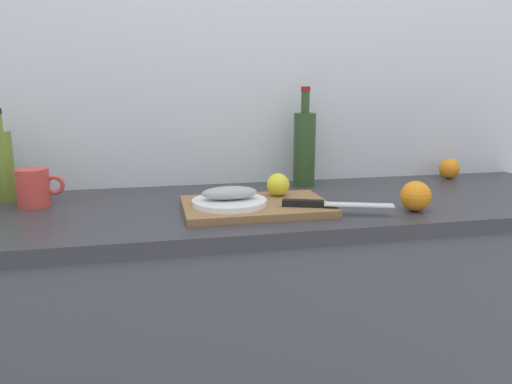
{
  "coord_description": "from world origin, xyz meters",
  "views": [
    {
      "loc": [
        -0.36,
        -1.33,
        1.23
      ],
      "look_at": [
        -0.09,
        -0.08,
        0.95
      ],
      "focal_mm": 33.84,
      "sensor_mm": 36.0,
      "label": 1
    }
  ],
  "objects_px": {
    "white_plate": "(229,202)",
    "olive_oil_bottle": "(2,164)",
    "cutting_board": "(256,206)",
    "wine_bottle": "(304,147)",
    "orange_0": "(449,169)",
    "coffee_mug_0": "(34,188)",
    "lemon_0": "(278,185)",
    "chef_knife": "(323,204)",
    "fish_fillet": "(229,193)"
  },
  "relations": [
    {
      "from": "white_plate",
      "to": "olive_oil_bottle",
      "type": "bearing_deg",
      "value": 156.31
    },
    {
      "from": "cutting_board",
      "to": "olive_oil_bottle",
      "type": "height_order",
      "value": "olive_oil_bottle"
    },
    {
      "from": "wine_bottle",
      "to": "orange_0",
      "type": "bearing_deg",
      "value": 0.69
    },
    {
      "from": "coffee_mug_0",
      "to": "cutting_board",
      "type": "bearing_deg",
      "value": -15.97
    },
    {
      "from": "white_plate",
      "to": "olive_oil_bottle",
      "type": "relative_size",
      "value": 0.74
    },
    {
      "from": "wine_bottle",
      "to": "orange_0",
      "type": "height_order",
      "value": "wine_bottle"
    },
    {
      "from": "lemon_0",
      "to": "orange_0",
      "type": "height_order",
      "value": "lemon_0"
    },
    {
      "from": "white_plate",
      "to": "orange_0",
      "type": "height_order",
      "value": "orange_0"
    },
    {
      "from": "cutting_board",
      "to": "chef_knife",
      "type": "bearing_deg",
      "value": -27.71
    },
    {
      "from": "fish_fillet",
      "to": "coffee_mug_0",
      "type": "bearing_deg",
      "value": 161.02
    },
    {
      "from": "cutting_board",
      "to": "chef_knife",
      "type": "height_order",
      "value": "chef_knife"
    },
    {
      "from": "wine_bottle",
      "to": "lemon_0",
      "type": "bearing_deg",
      "value": -124.01
    },
    {
      "from": "white_plate",
      "to": "wine_bottle",
      "type": "relative_size",
      "value": 0.61
    },
    {
      "from": "fish_fillet",
      "to": "chef_knife",
      "type": "height_order",
      "value": "fish_fillet"
    },
    {
      "from": "olive_oil_bottle",
      "to": "wine_bottle",
      "type": "height_order",
      "value": "wine_bottle"
    },
    {
      "from": "fish_fillet",
      "to": "orange_0",
      "type": "height_order",
      "value": "orange_0"
    },
    {
      "from": "olive_oil_bottle",
      "to": "chef_knife",
      "type": "bearing_deg",
      "value": -22.13
    },
    {
      "from": "orange_0",
      "to": "wine_bottle",
      "type": "bearing_deg",
      "value": -179.31
    },
    {
      "from": "olive_oil_bottle",
      "to": "coffee_mug_0",
      "type": "distance_m",
      "value": 0.15
    },
    {
      "from": "cutting_board",
      "to": "fish_fillet",
      "type": "relative_size",
      "value": 2.63
    },
    {
      "from": "white_plate",
      "to": "chef_knife",
      "type": "relative_size",
      "value": 0.71
    },
    {
      "from": "chef_knife",
      "to": "coffee_mug_0",
      "type": "xyz_separation_m",
      "value": [
        -0.76,
        0.26,
        0.02
      ]
    },
    {
      "from": "coffee_mug_0",
      "to": "wine_bottle",
      "type": "bearing_deg",
      "value": 8.19
    },
    {
      "from": "white_plate",
      "to": "coffee_mug_0",
      "type": "height_order",
      "value": "coffee_mug_0"
    },
    {
      "from": "cutting_board",
      "to": "white_plate",
      "type": "relative_size",
      "value": 1.97
    },
    {
      "from": "olive_oil_bottle",
      "to": "orange_0",
      "type": "bearing_deg",
      "value": 1.21
    },
    {
      "from": "lemon_0",
      "to": "wine_bottle",
      "type": "xyz_separation_m",
      "value": [
        0.15,
        0.22,
        0.08
      ]
    },
    {
      "from": "chef_knife",
      "to": "olive_oil_bottle",
      "type": "bearing_deg",
      "value": 176.74
    },
    {
      "from": "lemon_0",
      "to": "coffee_mug_0",
      "type": "xyz_separation_m",
      "value": [
        -0.68,
        0.1,
        0.0
      ]
    },
    {
      "from": "chef_knife",
      "to": "olive_oil_bottle",
      "type": "height_order",
      "value": "olive_oil_bottle"
    },
    {
      "from": "lemon_0",
      "to": "coffee_mug_0",
      "type": "relative_size",
      "value": 0.51
    },
    {
      "from": "lemon_0",
      "to": "fish_fillet",
      "type": "bearing_deg",
      "value": -153.04
    },
    {
      "from": "lemon_0",
      "to": "olive_oil_bottle",
      "type": "xyz_separation_m",
      "value": [
        -0.78,
        0.2,
        0.06
      ]
    },
    {
      "from": "cutting_board",
      "to": "coffee_mug_0",
      "type": "distance_m",
      "value": 0.63
    },
    {
      "from": "fish_fillet",
      "to": "chef_knife",
      "type": "relative_size",
      "value": 0.53
    },
    {
      "from": "lemon_0",
      "to": "coffee_mug_0",
      "type": "height_order",
      "value": "coffee_mug_0"
    },
    {
      "from": "lemon_0",
      "to": "chef_knife",
      "type": "bearing_deg",
      "value": -62.18
    },
    {
      "from": "white_plate",
      "to": "coffee_mug_0",
      "type": "xyz_separation_m",
      "value": [
        -0.52,
        0.18,
        0.03
      ]
    },
    {
      "from": "white_plate",
      "to": "chef_knife",
      "type": "xyz_separation_m",
      "value": [
        0.24,
        -0.08,
        0.0
      ]
    },
    {
      "from": "chef_knife",
      "to": "orange_0",
      "type": "height_order",
      "value": "orange_0"
    },
    {
      "from": "coffee_mug_0",
      "to": "orange_0",
      "type": "bearing_deg",
      "value": 5.19
    },
    {
      "from": "fish_fillet",
      "to": "olive_oil_bottle",
      "type": "xyz_separation_m",
      "value": [
        -0.63,
        0.28,
        0.06
      ]
    },
    {
      "from": "wine_bottle",
      "to": "olive_oil_bottle",
      "type": "bearing_deg",
      "value": -178.48
    },
    {
      "from": "olive_oil_bottle",
      "to": "wine_bottle",
      "type": "xyz_separation_m",
      "value": [
        0.93,
        0.02,
        0.02
      ]
    },
    {
      "from": "orange_0",
      "to": "coffee_mug_0",
      "type": "bearing_deg",
      "value": -174.81
    },
    {
      "from": "orange_0",
      "to": "olive_oil_bottle",
      "type": "bearing_deg",
      "value": -178.79
    },
    {
      "from": "white_plate",
      "to": "fish_fillet",
      "type": "relative_size",
      "value": 1.33
    },
    {
      "from": "chef_knife",
      "to": "cutting_board",
      "type": "bearing_deg",
      "value": 171.16
    },
    {
      "from": "lemon_0",
      "to": "olive_oil_bottle",
      "type": "bearing_deg",
      "value": 165.93
    },
    {
      "from": "white_plate",
      "to": "olive_oil_bottle",
      "type": "distance_m",
      "value": 0.69
    }
  ]
}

